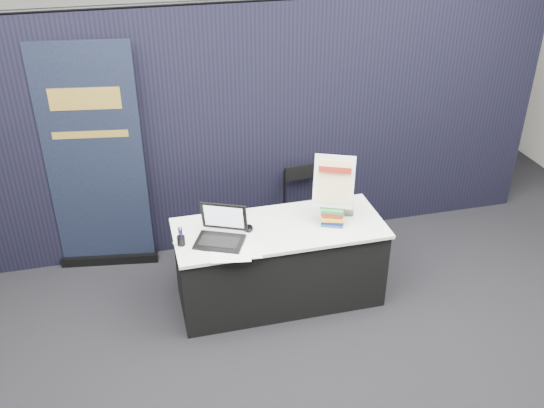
{
  "coord_description": "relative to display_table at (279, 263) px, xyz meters",
  "views": [
    {
      "loc": [
        -1.14,
        -3.68,
        3.48
      ],
      "look_at": [
        -0.07,
        0.55,
        0.98
      ],
      "focal_mm": 40.0,
      "sensor_mm": 36.0,
      "label": 1
    }
  ],
  "objects": [
    {
      "name": "floor",
      "position": [
        0.0,
        -0.55,
        -0.38
      ],
      "size": [
        8.0,
        8.0,
        0.0
      ],
      "primitive_type": "plane",
      "color": "black",
      "rests_on": "ground"
    },
    {
      "name": "wall_back",
      "position": [
        0.0,
        3.45,
        1.37
      ],
      "size": [
        8.0,
        0.02,
        3.5
      ],
      "primitive_type": "cube",
      "color": "#B7B4AC",
      "rests_on": "floor"
    },
    {
      "name": "drape_partition",
      "position": [
        0.0,
        1.05,
        0.82
      ],
      "size": [
        6.0,
        0.08,
        2.4
      ],
      "primitive_type": "cube",
      "color": "black",
      "rests_on": "floor"
    },
    {
      "name": "display_table",
      "position": [
        0.0,
        0.0,
        0.0
      ],
      "size": [
        1.8,
        0.75,
        0.75
      ],
      "color": "black",
      "rests_on": "floor"
    },
    {
      "name": "laptop",
      "position": [
        -0.54,
        -0.07,
        0.44
      ],
      "size": [
        0.47,
        0.45,
        0.29
      ],
      "rotation": [
        0.0,
        0.0,
        -0.43
      ],
      "color": "black",
      "rests_on": "display_table"
    },
    {
      "name": "mouse",
      "position": [
        -0.26,
        0.02,
        0.39
      ],
      "size": [
        0.09,
        0.12,
        0.04
      ],
      "primitive_type": "ellipsoid",
      "rotation": [
        0.0,
        0.0,
        -0.18
      ],
      "color": "black",
      "rests_on": "display_table"
    },
    {
      "name": "brochure_left",
      "position": [
        -0.73,
        -0.08,
        0.38
      ],
      "size": [
        0.37,
        0.31,
        0.0
      ],
      "primitive_type": "cube",
      "rotation": [
        0.0,
        0.0,
        0.31
      ],
      "color": "silver",
      "rests_on": "display_table"
    },
    {
      "name": "brochure_mid",
      "position": [
        -0.48,
        -0.31,
        0.38
      ],
      "size": [
        0.34,
        0.27,
        0.0
      ],
      "primitive_type": "cube",
      "rotation": [
        0.0,
        0.0,
        -0.16
      ],
      "color": "white",
      "rests_on": "display_table"
    },
    {
      "name": "brochure_right",
      "position": [
        -0.36,
        -0.3,
        0.38
      ],
      "size": [
        0.29,
        0.23,
        0.0
      ],
      "primitive_type": "cube",
      "rotation": [
        0.0,
        0.0,
        -0.18
      ],
      "color": "white",
      "rests_on": "display_table"
    },
    {
      "name": "pen_cup",
      "position": [
        -0.84,
        -0.07,
        0.42
      ],
      "size": [
        0.08,
        0.08,
        0.08
      ],
      "primitive_type": "cylinder",
      "rotation": [
        0.0,
        0.0,
        -0.18
      ],
      "color": "black",
      "rests_on": "display_table"
    },
    {
      "name": "book_stack_tall",
      "position": [
        0.46,
        -0.05,
        0.45
      ],
      "size": [
        0.23,
        0.2,
        0.16
      ],
      "rotation": [
        0.0,
        0.0,
        -0.35
      ],
      "color": "#1A5266",
      "rests_on": "display_table"
    },
    {
      "name": "book_stack_short",
      "position": [
        0.62,
        0.1,
        0.41
      ],
      "size": [
        0.23,
        0.2,
        0.08
      ],
      "rotation": [
        0.0,
        0.0,
        -0.41
      ],
      "color": "#22823D",
      "rests_on": "display_table"
    },
    {
      "name": "info_sign",
      "position": [
        0.46,
        -0.02,
        0.75
      ],
      "size": [
        0.36,
        0.26,
        0.46
      ],
      "rotation": [
        0.0,
        0.0,
        -0.42
      ],
      "color": "black",
      "rests_on": "book_stack_tall"
    },
    {
      "name": "pullup_banner",
      "position": [
        -1.48,
        0.95,
        0.6
      ],
      "size": [
        0.93,
        0.24,
        2.19
      ],
      "rotation": [
        0.0,
        0.0,
        -0.15
      ],
      "color": "black",
      "rests_on": "floor"
    },
    {
      "name": "stacking_chair",
      "position": [
        0.47,
        0.75,
        0.1
      ],
      "size": [
        0.41,
        0.42,
        0.85
      ],
      "rotation": [
        0.0,
        0.0,
        0.08
      ],
      "color": "black",
      "rests_on": "floor"
    }
  ]
}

